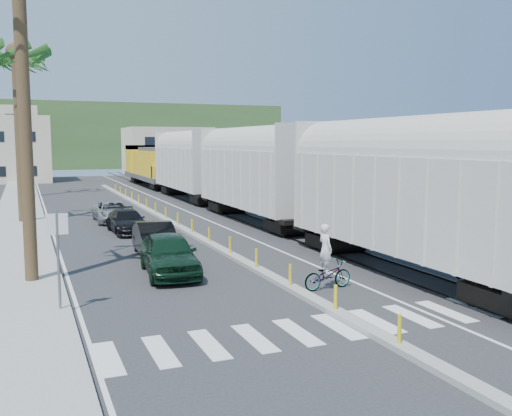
{
  "coord_description": "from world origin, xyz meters",
  "views": [
    {
      "loc": [
        -8.09,
        -14.83,
        4.91
      ],
      "look_at": [
        1.33,
        8.31,
        2.0
      ],
      "focal_mm": 40.0,
      "sensor_mm": 36.0,
      "label": 1
    }
  ],
  "objects_px": {
    "car_lead": "(169,254)",
    "cyclist": "(327,268)",
    "street_sign": "(58,246)",
    "car_second": "(156,239)"
  },
  "relations": [
    {
      "from": "car_lead",
      "to": "cyclist",
      "type": "bearing_deg",
      "value": -38.15
    },
    {
      "from": "street_sign",
      "to": "cyclist",
      "type": "bearing_deg",
      "value": -3.08
    },
    {
      "from": "street_sign",
      "to": "car_second",
      "type": "relative_size",
      "value": 0.68
    },
    {
      "from": "car_lead",
      "to": "cyclist",
      "type": "height_order",
      "value": "cyclist"
    },
    {
      "from": "car_lead",
      "to": "cyclist",
      "type": "relative_size",
      "value": 2.13
    },
    {
      "from": "street_sign",
      "to": "car_lead",
      "type": "distance_m",
      "value": 5.56
    },
    {
      "from": "car_second",
      "to": "cyclist",
      "type": "xyz_separation_m",
      "value": [
        4.1,
        -7.74,
        -0.01
      ]
    },
    {
      "from": "car_second",
      "to": "car_lead",
      "type": "bearing_deg",
      "value": -91.96
    },
    {
      "from": "street_sign",
      "to": "car_second",
      "type": "distance_m",
      "value": 8.58
    },
    {
      "from": "car_lead",
      "to": "cyclist",
      "type": "xyz_separation_m",
      "value": [
        4.39,
        -4.07,
        -0.08
      ]
    }
  ]
}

